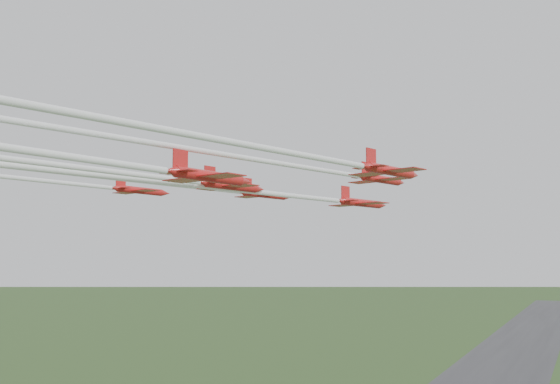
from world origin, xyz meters
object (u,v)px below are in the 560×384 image
at_px(jet_lead, 296,196).
at_px(jet_row3_left, 35,180).
at_px(jet_row3_right, 292,153).
at_px(jet_row4_right, 69,157).
at_px(jet_row2_right, 290,165).
at_px(jet_row2_left, 167,184).
at_px(jet_row3_mid, 147,176).

height_order(jet_lead, jet_row3_left, jet_row3_left).
distance_m(jet_row3_right, jet_row4_right, 18.81).
relative_size(jet_row2_right, jet_row3_left, 0.98).
height_order(jet_row2_left, jet_row3_mid, jet_row2_left).
relative_size(jet_row2_right, jet_row3_right, 1.07).
bearing_deg(jet_row2_right, jet_row2_left, -174.80).
bearing_deg(jet_row2_left, jet_row3_right, -16.65).
bearing_deg(jet_row4_right, jet_row2_left, 126.98).
distance_m(jet_row3_left, jet_row3_right, 42.64).
relative_size(jet_lead, jet_row3_right, 1.06).
height_order(jet_row3_mid, jet_row3_right, jet_row3_right).
xyz_separation_m(jet_row2_right, jet_row3_right, (6.00, -12.23, -1.01)).
relative_size(jet_lead, jet_row3_left, 0.98).
bearing_deg(jet_row3_right, jet_row2_left, 164.65).
height_order(jet_row2_left, jet_row4_right, jet_row2_left).
bearing_deg(jet_row3_left, jet_row4_right, -24.93).
height_order(jet_row2_right, jet_row3_left, jet_row3_left).
relative_size(jet_lead, jet_row4_right, 1.05).
relative_size(jet_lead, jet_row2_right, 1.00).
bearing_deg(jet_row2_left, jet_row2_right, 3.52).
bearing_deg(jet_row3_right, jet_row3_left, -175.14).
xyz_separation_m(jet_lead, jet_row2_right, (7.47, -17.82, 1.48)).
bearing_deg(jet_lead, jet_row3_left, -125.60).
relative_size(jet_lead, jet_row2_left, 0.91).
height_order(jet_lead, jet_row2_left, jet_row2_left).
distance_m(jet_row3_left, jet_row4_right, 37.87).
relative_size(jet_row3_mid, jet_row4_right, 0.91).
distance_m(jet_row2_right, jet_row3_left, 35.74).
bearing_deg(jet_row3_left, jet_lead, 50.16).
height_order(jet_lead, jet_row3_mid, jet_lead).
bearing_deg(jet_row3_mid, jet_row2_right, 42.63).
xyz_separation_m(jet_row3_left, jet_row3_right, (41.61, -9.23, -1.04)).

